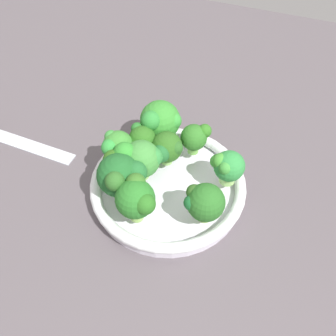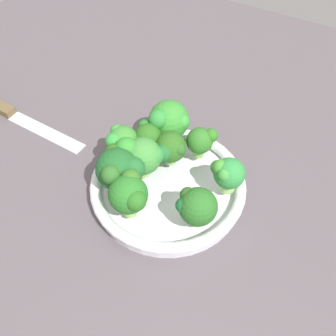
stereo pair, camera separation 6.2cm
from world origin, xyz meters
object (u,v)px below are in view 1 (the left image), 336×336
object	(u,v)px
broccoli_floret_4	(142,139)
broccoli_floret_5	(117,146)
broccoli_floret_3	(120,174)
broccoli_floret_6	(166,148)
broccoli_floret_7	(160,121)
broccoli_floret_9	(227,166)
broccoli_floret_8	(136,198)
broccoli_floret_1	(204,202)
broccoli_floret_2	(140,158)
bowl	(168,186)
broccoli_floret_0	(196,137)

from	to	relation	value
broccoli_floret_4	broccoli_floret_5	distance (cm)	4.34
broccoli_floret_3	broccoli_floret_6	world-z (taller)	broccoli_floret_3
broccoli_floret_7	broccoli_floret_9	xyz separation A→B (cm)	(12.84, -5.30, -0.62)
broccoli_floret_9	broccoli_floret_6	bearing A→B (deg)	177.92
broccoli_floret_5	broccoli_floret_8	distance (cm)	11.16
broccoli_floret_1	broccoli_floret_2	world-z (taller)	broccoli_floret_2
broccoli_floret_1	broccoli_floret_8	world-z (taller)	broccoli_floret_8
broccoli_floret_3	broccoli_floret_7	distance (cm)	13.01
broccoli_floret_6	broccoli_floret_9	bearing A→B (deg)	-2.08
broccoli_floret_4	broccoli_floret_7	size ratio (longest dim) A/B	0.83
broccoli_floret_5	broccoli_floret_9	size ratio (longest dim) A/B	1.08
bowl	broccoli_floret_8	size ratio (longest dim) A/B	3.35
broccoli_floret_0	broccoli_floret_1	distance (cm)	13.08
broccoli_floret_5	broccoli_floret_7	distance (cm)	8.78
broccoli_floret_0	broccoli_floret_8	xyz separation A→B (cm)	(-3.87, -15.52, 1.33)
broccoli_floret_6	broccoli_floret_7	world-z (taller)	broccoli_floret_7
broccoli_floret_3	broccoli_floret_4	xyz separation A→B (cm)	(0.12, 8.40, -0.59)
broccoli_floret_9	broccoli_floret_0	bearing A→B (deg)	144.61
bowl	broccoli_floret_4	bearing A→B (deg)	146.67
broccoli_floret_0	broccoli_floret_5	xyz separation A→B (cm)	(-10.85, -6.84, 0.66)
broccoli_floret_0	broccoli_floret_4	size ratio (longest dim) A/B	0.90
bowl	broccoli_floret_1	distance (cm)	9.84
broccoli_floret_0	broccoli_floret_3	world-z (taller)	broccoli_floret_3
broccoli_floret_4	broccoli_floret_8	distance (cm)	12.43
broccoli_floret_7	broccoli_floret_4	bearing A→B (deg)	-106.21
broccoli_floret_1	broccoli_floret_5	size ratio (longest dim) A/B	0.98
broccoli_floret_7	broccoli_floret_0	bearing A→B (deg)	-6.82
broccoli_floret_4	broccoli_floret_9	bearing A→B (deg)	-3.09
bowl	broccoli_floret_6	distance (cm)	6.23
broccoli_floret_8	broccoli_floret_1	bearing A→B (deg)	21.16
broccoli_floret_0	broccoli_floret_1	xyz separation A→B (cm)	(4.98, -12.09, 0.13)
broccoli_floret_3	broccoli_floret_9	distance (cm)	16.21
broccoli_floret_0	broccoli_floret_4	world-z (taller)	broccoli_floret_4
broccoli_floret_1	broccoli_floret_5	xyz separation A→B (cm)	(-15.83, 5.25, 0.52)
broccoli_floret_8	broccoli_floret_2	bearing A→B (deg)	108.38
broccoli_floret_1	broccoli_floret_6	size ratio (longest dim) A/B	1.06
bowl	broccoli_floret_6	size ratio (longest dim) A/B	4.17
bowl	broccoli_floret_1	size ratio (longest dim) A/B	3.94
broccoli_floret_2	broccoli_floret_5	bearing A→B (deg)	165.06
broccoli_floret_1	broccoli_floret_7	xyz separation A→B (cm)	(-11.46, 12.87, 0.64)
broccoli_floret_3	broccoli_floret_6	distance (cm)	9.15
broccoli_floret_2	broccoli_floret_1	bearing A→B (deg)	-19.68
broccoli_floret_2	broccoli_floret_3	size ratio (longest dim) A/B	0.96
bowl	broccoli_floret_3	distance (cm)	9.53
bowl	broccoli_floret_1	xyz separation A→B (cm)	(7.09, -4.59, 5.05)
broccoli_floret_4	broccoli_floret_9	world-z (taller)	broccoli_floret_4
broccoli_floret_4	broccoli_floret_6	distance (cm)	4.26
broccoli_floret_8	broccoli_floret_9	size ratio (longest dim) A/B	1.25
broccoli_floret_1	broccoli_floret_2	size ratio (longest dim) A/B	0.87
broccoli_floret_1	broccoli_floret_6	bearing A→B (deg)	137.14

